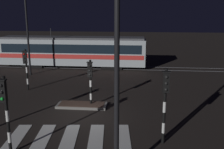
{
  "coord_description": "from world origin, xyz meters",
  "views": [
    {
      "loc": [
        3.18,
        -14.5,
        6.08
      ],
      "look_at": [
        1.27,
        4.6,
        1.4
      ],
      "focal_mm": 43.0,
      "sensor_mm": 36.0,
      "label": 1
    }
  ],
  "objects_px": {
    "traffic_light_corner_near_right": "(165,96)",
    "tram": "(73,51)",
    "traffic_light_median_centre": "(90,77)",
    "street_lamp_trackside_left": "(26,22)",
    "street_lamp_near_kerb": "(116,46)",
    "traffic_light_kerb_mid_left": "(5,104)",
    "traffic_light_corner_far_left": "(26,64)"
  },
  "relations": [
    {
      "from": "traffic_light_corner_near_right",
      "to": "tram",
      "type": "height_order",
      "value": "tram"
    },
    {
      "from": "street_lamp_near_kerb",
      "to": "tram",
      "type": "height_order",
      "value": "street_lamp_near_kerb"
    },
    {
      "from": "street_lamp_near_kerb",
      "to": "tram",
      "type": "bearing_deg",
      "value": 107.93
    },
    {
      "from": "traffic_light_median_centre",
      "to": "tram",
      "type": "height_order",
      "value": "tram"
    },
    {
      "from": "traffic_light_corner_far_left",
      "to": "street_lamp_trackside_left",
      "type": "relative_size",
      "value": 0.4
    },
    {
      "from": "traffic_light_median_centre",
      "to": "traffic_light_kerb_mid_left",
      "type": "xyz_separation_m",
      "value": [
        -2.47,
        -6.06,
        0.28
      ]
    },
    {
      "from": "traffic_light_corner_near_right",
      "to": "traffic_light_kerb_mid_left",
      "type": "distance_m",
      "value": 6.84
    },
    {
      "from": "traffic_light_corner_far_left",
      "to": "traffic_light_kerb_mid_left",
      "type": "relative_size",
      "value": 0.92
    },
    {
      "from": "traffic_light_corner_near_right",
      "to": "tram",
      "type": "bearing_deg",
      "value": 116.72
    },
    {
      "from": "traffic_light_median_centre",
      "to": "street_lamp_trackside_left",
      "type": "relative_size",
      "value": 0.38
    },
    {
      "from": "traffic_light_median_centre",
      "to": "traffic_light_kerb_mid_left",
      "type": "distance_m",
      "value": 6.55
    },
    {
      "from": "traffic_light_corner_near_right",
      "to": "traffic_light_corner_far_left",
      "type": "relative_size",
      "value": 1.13
    },
    {
      "from": "traffic_light_corner_far_left",
      "to": "street_lamp_trackside_left",
      "type": "xyz_separation_m",
      "value": [
        -1.76,
        4.63,
        2.85
      ]
    },
    {
      "from": "traffic_light_median_centre",
      "to": "street_lamp_near_kerb",
      "type": "bearing_deg",
      "value": -73.44
    },
    {
      "from": "traffic_light_median_centre",
      "to": "street_lamp_near_kerb",
      "type": "distance_m",
      "value": 8.49
    },
    {
      "from": "traffic_light_kerb_mid_left",
      "to": "traffic_light_corner_far_left",
      "type": "bearing_deg",
      "value": 108.28
    },
    {
      "from": "traffic_light_corner_near_right",
      "to": "street_lamp_near_kerb",
      "type": "relative_size",
      "value": 0.45
    },
    {
      "from": "traffic_light_corner_far_left",
      "to": "street_lamp_trackside_left",
      "type": "height_order",
      "value": "street_lamp_trackside_left"
    },
    {
      "from": "traffic_light_corner_near_right",
      "to": "traffic_light_kerb_mid_left",
      "type": "bearing_deg",
      "value": -166.95
    },
    {
      "from": "street_lamp_trackside_left",
      "to": "tram",
      "type": "distance_m",
      "value": 6.11
    },
    {
      "from": "traffic_light_corner_far_left",
      "to": "traffic_light_corner_near_right",
      "type": "bearing_deg",
      "value": -38.08
    },
    {
      "from": "traffic_light_kerb_mid_left",
      "to": "street_lamp_near_kerb",
      "type": "height_order",
      "value": "street_lamp_near_kerb"
    },
    {
      "from": "traffic_light_corner_near_right",
      "to": "street_lamp_trackside_left",
      "type": "bearing_deg",
      "value": 133.11
    },
    {
      "from": "street_lamp_trackside_left",
      "to": "tram",
      "type": "relative_size",
      "value": 0.51
    },
    {
      "from": "traffic_light_corner_far_left",
      "to": "traffic_light_kerb_mid_left",
      "type": "xyz_separation_m",
      "value": [
        3.02,
        -9.13,
        0.19
      ]
    },
    {
      "from": "street_lamp_near_kerb",
      "to": "traffic_light_corner_far_left",
      "type": "bearing_deg",
      "value": 125.93
    },
    {
      "from": "street_lamp_near_kerb",
      "to": "traffic_light_corner_near_right",
      "type": "bearing_deg",
      "value": 58.2
    },
    {
      "from": "traffic_light_median_centre",
      "to": "street_lamp_trackside_left",
      "type": "height_order",
      "value": "street_lamp_trackside_left"
    },
    {
      "from": "traffic_light_median_centre",
      "to": "street_lamp_trackside_left",
      "type": "xyz_separation_m",
      "value": [
        -7.24,
        7.7,
        2.95
      ]
    },
    {
      "from": "traffic_light_corner_near_right",
      "to": "tram",
      "type": "relative_size",
      "value": 0.23
    },
    {
      "from": "traffic_light_corner_near_right",
      "to": "street_lamp_near_kerb",
      "type": "distance_m",
      "value": 4.48
    },
    {
      "from": "traffic_light_corner_far_left",
      "to": "traffic_light_kerb_mid_left",
      "type": "distance_m",
      "value": 9.62
    }
  ]
}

